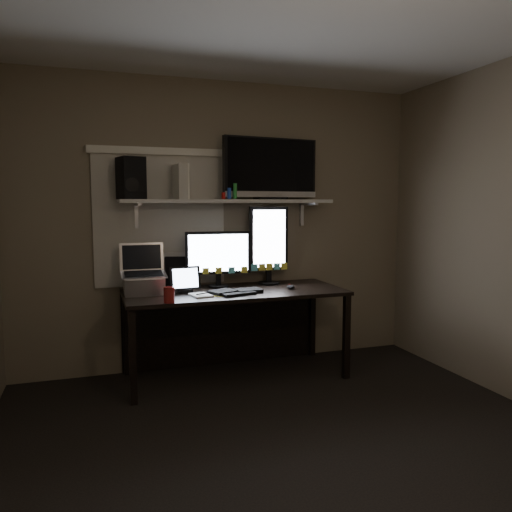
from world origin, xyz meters
name	(u,v)px	position (x,y,z in m)	size (l,w,h in m)	color
floor	(304,458)	(0.00, 0.00, 0.00)	(3.60, 3.60, 0.00)	black
ceiling	(309,0)	(0.00, 0.00, 2.50)	(3.60, 3.60, 0.00)	silver
back_wall	(223,226)	(0.00, 1.80, 1.25)	(3.60, 3.60, 0.00)	#786A56
window_blinds	(161,221)	(-0.55, 1.79, 1.30)	(1.10, 0.02, 1.10)	silver
desk	(231,308)	(0.00, 1.55, 0.55)	(1.80, 0.75, 0.73)	black
wall_shelf	(228,201)	(0.00, 1.62, 1.46)	(1.80, 0.35, 0.03)	beige
monitor_landscape	(218,259)	(-0.09, 1.62, 0.98)	(0.56, 0.06, 0.49)	black
monitor_portrait	(269,245)	(0.38, 1.64, 1.08)	(0.35, 0.07, 0.70)	black
keyboard	(236,291)	(-0.02, 1.32, 0.74)	(0.43, 0.17, 0.03)	black
mouse	(291,287)	(0.47, 1.35, 0.75)	(0.06, 0.10, 0.04)	black
notepad	(201,295)	(-0.32, 1.28, 0.74)	(0.14, 0.20, 0.01)	silver
tablet	(185,280)	(-0.41, 1.45, 0.84)	(0.25, 0.10, 0.22)	black
file_sorter	(179,270)	(-0.41, 1.74, 0.87)	(0.23, 0.10, 0.29)	black
laptop	(143,270)	(-0.73, 1.50, 0.93)	(0.35, 0.28, 0.39)	silver
cup	(169,295)	(-0.59, 1.10, 0.79)	(0.08, 0.08, 0.11)	maroon
sticky_notes	(221,294)	(-0.15, 1.31, 0.73)	(0.33, 0.24, 0.00)	yellow
tv	(271,169)	(0.39, 1.64, 1.74)	(0.88, 0.16, 0.53)	black
game_console	(181,182)	(-0.40, 1.64, 1.62)	(0.07, 0.24, 0.29)	silver
speaker	(131,178)	(-0.80, 1.60, 1.64)	(0.18, 0.22, 0.33)	black
bottles	(229,192)	(-0.01, 1.55, 1.54)	(0.20, 0.04, 0.13)	#A50F0C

